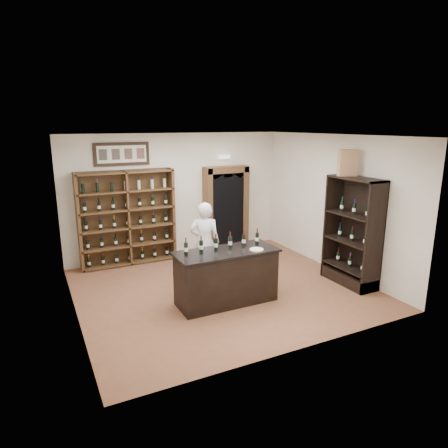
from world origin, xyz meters
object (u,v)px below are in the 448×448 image
at_px(tasting_counter, 226,277).
at_px(counter_bottle_0, 186,248).
at_px(side_cabinet, 352,248).
at_px(shopkeeper, 205,243).
at_px(wine_shelf, 127,218).
at_px(wine_crate, 348,163).

xyz_separation_m(tasting_counter, counter_bottle_0, (-0.72, 0.13, 0.61)).
relative_size(counter_bottle_0, side_cabinet, 0.14).
bearing_deg(shopkeeper, wine_shelf, -33.23).
xyz_separation_m(counter_bottle_0, side_cabinet, (3.44, -0.43, -0.35)).
relative_size(side_cabinet, wine_crate, 4.21).
bearing_deg(side_cabinet, wine_shelf, 139.79).
bearing_deg(wine_crate, shopkeeper, 177.92).
xyz_separation_m(counter_bottle_0, shopkeeper, (0.77, 0.96, -0.26)).
bearing_deg(tasting_counter, shopkeeper, 87.28).
height_order(side_cabinet, wine_crate, wine_crate).
bearing_deg(tasting_counter, side_cabinet, -6.28).
height_order(shopkeeper, wine_crate, wine_crate).
bearing_deg(wine_shelf, counter_bottle_0, -82.27).
bearing_deg(tasting_counter, wine_shelf, 110.56).
relative_size(shopkeeper, wine_crate, 3.24).
height_order(wine_shelf, wine_crate, wine_crate).
xyz_separation_m(tasting_counter, wine_crate, (2.66, -0.06, 1.97)).
bearing_deg(wine_crate, counter_bottle_0, -161.53).
bearing_deg(wine_shelf, side_cabinet, -40.21).
xyz_separation_m(tasting_counter, shopkeeper, (0.05, 1.09, 0.35)).
relative_size(counter_bottle_0, wine_crate, 0.57).
bearing_deg(counter_bottle_0, tasting_counter, -10.60).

